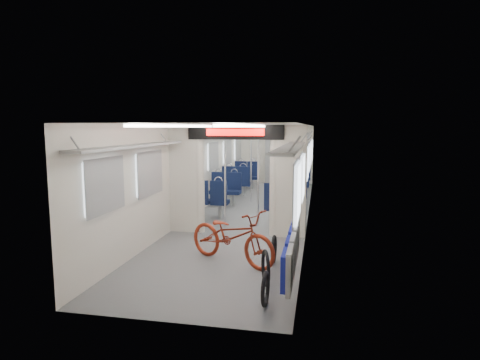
{
  "coord_description": "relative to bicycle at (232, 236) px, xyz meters",
  "views": [
    {
      "loc": [
        1.68,
        -10.15,
        2.25
      ],
      "look_at": [
        -0.0,
        -1.59,
        1.1
      ],
      "focal_mm": 30.0,
      "sensor_mm": 36.0,
      "label": 1
    }
  ],
  "objects": [
    {
      "name": "carriage",
      "position": [
        -0.3,
        3.56,
        1.04
      ],
      "size": [
        12.0,
        12.02,
        2.31
      ],
      "color": "#515456",
      "rests_on": "ground"
    },
    {
      "name": "bicycle",
      "position": [
        0.0,
        0.0,
        0.0
      ],
      "size": [
        1.83,
        1.36,
        0.92
      ],
      "primitive_type": "imported",
      "rotation": [
        0.0,
        0.0,
        1.09
      ],
      "color": "maroon",
      "rests_on": "ground"
    },
    {
      "name": "flip_bench",
      "position": [
        1.05,
        -0.93,
        0.12
      ],
      "size": [
        0.12,
        2.11,
        0.52
      ],
      "color": "gray",
      "rests_on": "carriage"
    },
    {
      "name": "bike_hoop_a",
      "position": [
        0.77,
        -1.53,
        -0.26
      ],
      "size": [
        0.07,
        0.46,
        0.46
      ],
      "primitive_type": "torus",
      "rotation": [
        1.57,
        0.0,
        1.53
      ],
      "color": "black",
      "rests_on": "ground"
    },
    {
      "name": "bike_hoop_b",
      "position": [
        0.68,
        -0.88,
        -0.22
      ],
      "size": [
        0.2,
        0.52,
        0.53
      ],
      "primitive_type": "torus",
      "rotation": [
        1.57,
        0.0,
        1.87
      ],
      "color": "black",
      "rests_on": "ground"
    },
    {
      "name": "bike_hoop_c",
      "position": [
        0.69,
        0.13,
        -0.25
      ],
      "size": [
        0.06,
        0.47,
        0.47
      ],
      "primitive_type": "torus",
      "rotation": [
        1.57,
        0.0,
        1.55
      ],
      "color": "black",
      "rests_on": "ground"
    },
    {
      "name": "seat_bay_near_left",
      "position": [
        -1.23,
        3.98,
        0.07
      ],
      "size": [
        0.88,
        1.95,
        1.06
      ],
      "color": "black",
      "rests_on": "ground"
    },
    {
      "name": "seat_bay_near_right",
      "position": [
        0.64,
        3.65,
        0.08
      ],
      "size": [
        0.91,
        2.08,
        1.1
      ],
      "color": "black",
      "rests_on": "ground"
    },
    {
      "name": "seat_bay_far_left",
      "position": [
        -1.23,
        7.3,
        0.09
      ],
      "size": [
        0.91,
        2.1,
        1.11
      ],
      "color": "black",
      "rests_on": "ground"
    },
    {
      "name": "seat_bay_far_right",
      "position": [
        0.64,
        7.49,
        0.1
      ],
      "size": [
        0.93,
        2.18,
        1.13
      ],
      "color": "black",
      "rests_on": "ground"
    },
    {
      "name": "stanchion_near_left",
      "position": [
        -0.69,
        2.43,
        0.69
      ],
      "size": [
        0.04,
        0.04,
        2.3
      ],
      "primitive_type": "cylinder",
      "color": "silver",
      "rests_on": "ground"
    },
    {
      "name": "stanchion_near_right",
      "position": [
        0.05,
        2.61,
        0.69
      ],
      "size": [
        0.04,
        0.04,
        2.3
      ],
      "primitive_type": "cylinder",
      "color": "silver",
      "rests_on": "ground"
    },
    {
      "name": "stanchion_far_left",
      "position": [
        -0.61,
        5.54,
        0.69
      ],
      "size": [
        0.04,
        0.04,
        2.3
      ],
      "primitive_type": "cylinder",
      "color": "silver",
      "rests_on": "ground"
    },
    {
      "name": "stanchion_far_right",
      "position": [
        0.05,
        5.71,
        0.69
      ],
      "size": [
        0.04,
        0.04,
        2.3
      ],
      "primitive_type": "cylinder",
      "color": "silver",
      "rests_on": "ground"
    }
  ]
}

